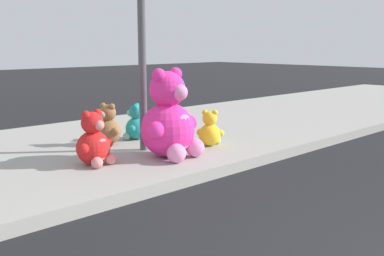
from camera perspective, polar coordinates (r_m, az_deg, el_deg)
name	(u,v)px	position (r m, az deg, el deg)	size (l,w,h in m)	color
sidewalk	(54,157)	(6.87, -16.74, -3.41)	(28.00, 4.40, 0.15)	#9E9B93
sign_pole	(142,30)	(6.54, -6.27, 11.97)	(0.56, 0.11, 3.20)	#4C4C51
plush_pink_large	(170,122)	(6.16, -2.79, 0.76)	(0.92, 0.84, 1.20)	#F22D93
plush_teal	(135,125)	(7.42, -7.05, 0.37)	(0.41, 0.41, 0.58)	teal
plush_yellow	(210,131)	(6.91, 2.25, -0.41)	(0.40, 0.38, 0.55)	yellow
plush_brown	(107,128)	(7.09, -10.49, -0.01)	(0.45, 0.48, 0.63)	olive
plush_red	(94,143)	(5.91, -12.06, -1.83)	(0.54, 0.49, 0.70)	red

